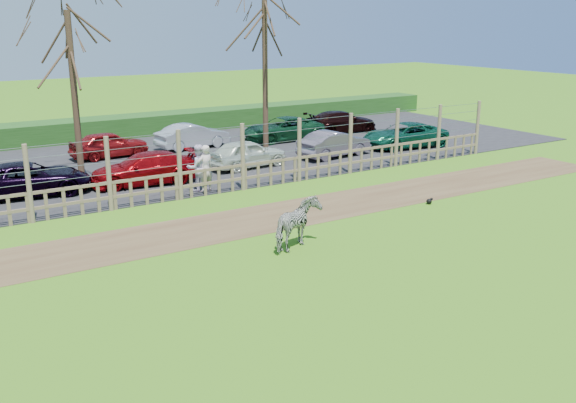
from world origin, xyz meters
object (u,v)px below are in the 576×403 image
car_5 (334,144)px  car_13 (341,122)px  visitor_a (205,168)px  crow (429,201)px  car_4 (247,153)px  visitor_b (198,168)px  car_10 (109,144)px  car_11 (193,136)px  zebra (297,224)px  car_12 (283,129)px  tree_mid (71,54)px  car_6 (405,135)px  tree_right (265,40)px  car_2 (28,179)px  car_3 (144,169)px

car_5 → car_13: bearing=-47.0°
visitor_a → crow: 8.11m
car_4 → car_13: size_ratio=0.85×
visitor_b → car_13: bearing=-143.7°
car_10 → car_11: same height
zebra → car_5: 12.38m
zebra → car_12: size_ratio=0.38×
zebra → car_13: bearing=-68.2°
tree_mid → car_13: (15.11, 2.57, -4.23)m
visitor_a → car_6: size_ratio=0.40×
visitor_b → car_12: (8.06, 7.07, -0.26)m
tree_right → car_4: size_ratio=2.09×
car_10 → car_2: bearing=134.1°
visitor_b → car_11: visitor_b is taller
zebra → visitor_a: visitor_a is taller
car_2 → car_10: (4.48, 4.98, 0.00)m
car_5 → car_11: 7.12m
visitor_a → car_5: 8.07m
car_10 → car_12: 9.02m
car_2 → car_4: (8.81, -0.23, 0.00)m
car_3 → car_11: size_ratio=1.14×
tree_right → visitor_b: (-6.01, -5.32, -4.34)m
zebra → car_12: (8.32, 14.15, -0.06)m
car_12 → tree_right: bearing=-47.2°
tree_mid → crow: 14.72m
car_11 → car_13: bearing=-96.8°
tree_right → car_13: bearing=18.7°
car_12 → tree_mid: bearing=-76.1°
tree_mid → zebra: (2.74, -11.90, -4.17)m
tree_mid → crow: (9.02, -10.61, -4.76)m
zebra → car_2: bearing=0.2°
tree_right → car_5: size_ratio=2.02×
visitor_b → car_3: visitor_b is taller
car_3 → car_4: (4.72, 0.43, 0.00)m
zebra → car_11: 15.12m
car_12 → car_13: size_ratio=1.04×
car_10 → car_3: bearing=172.2°
car_3 → car_12: size_ratio=0.96×
tree_mid → car_11: (6.20, 2.81, -4.23)m
car_11 → car_13: same height
car_12 → car_10: bearing=-91.3°
zebra → car_2: (-5.16, 9.75, -0.06)m
car_3 → car_6: bearing=98.2°
car_4 → car_10: (-4.34, 5.21, 0.00)m
car_5 → car_10: (-8.81, 5.40, 0.00)m
car_5 → car_6: size_ratio=0.84×
tree_right → car_6: 8.27m
visitor_b → car_6: size_ratio=0.40×
zebra → visitor_b: (0.26, 7.08, 0.20)m
visitor_a → crow: visitor_a is taller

